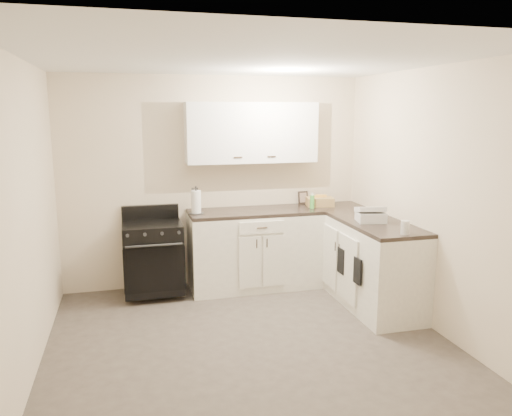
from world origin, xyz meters
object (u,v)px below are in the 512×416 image
object	(u,v)px
wicker_basket	(320,202)
paper_towel	(196,202)
countertop_grill	(371,217)
stove	(153,257)
knife_block	(195,204)

from	to	relation	value
wicker_basket	paper_towel	bearing A→B (deg)	-176.78
wicker_basket	countertop_grill	bearing A→B (deg)	-79.21
stove	knife_block	xyz separation A→B (m)	(0.50, 0.08, 0.58)
knife_block	wicker_basket	distance (m)	1.54
countertop_grill	knife_block	bearing A→B (deg)	162.86
knife_block	stove	bearing A→B (deg)	-161.44
stove	wicker_basket	size ratio (longest dim) A/B	2.47
wicker_basket	countertop_grill	size ratio (longest dim) A/B	1.14
paper_towel	wicker_basket	size ratio (longest dim) A/B	0.83
stove	knife_block	size ratio (longest dim) A/B	4.04
knife_block	countertop_grill	xyz separation A→B (m)	(1.72, -0.97, -0.05)
stove	wicker_basket	world-z (taller)	wicker_basket
paper_towel	knife_block	bearing A→B (deg)	90.00
stove	paper_towel	world-z (taller)	paper_towel
wicker_basket	countertop_grill	distance (m)	0.99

